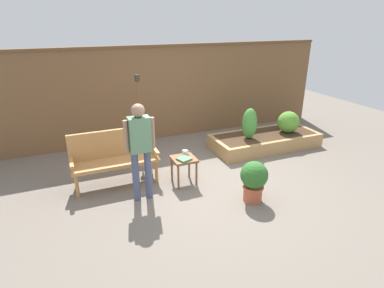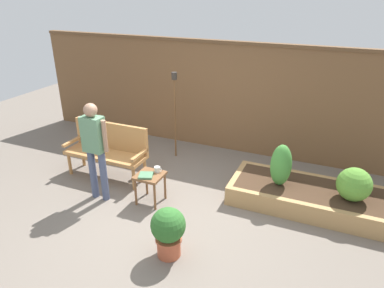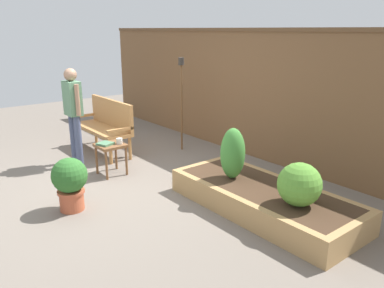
{
  "view_description": "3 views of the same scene",
  "coord_description": "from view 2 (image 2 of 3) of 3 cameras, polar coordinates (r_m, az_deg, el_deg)",
  "views": [
    {
      "loc": [
        -2.17,
        -4.38,
        2.71
      ],
      "look_at": [
        -0.12,
        0.49,
        0.6
      ],
      "focal_mm": 29.71,
      "sensor_mm": 36.0,
      "label": 1
    },
    {
      "loc": [
        2.03,
        -3.76,
        3.06
      ],
      "look_at": [
        -0.0,
        0.96,
        0.75
      ],
      "focal_mm": 32.75,
      "sensor_mm": 36.0,
      "label": 2
    },
    {
      "loc": [
        4.71,
        -2.28,
        2.14
      ],
      "look_at": [
        0.64,
        0.98,
        0.58
      ],
      "focal_mm": 36.09,
      "sensor_mm": 36.0,
      "label": 3
    }
  ],
  "objects": [
    {
      "name": "book_on_table",
      "position": [
        5.27,
        -7.51,
        -5.09
      ],
      "size": [
        0.26,
        0.26,
        0.03
      ],
      "primitive_type": "cube",
      "rotation": [
        0.0,
        0.0,
        0.35
      ],
      "color": "#4C7A56",
      "rests_on": "side_table"
    },
    {
      "name": "person_by_bench",
      "position": [
        5.38,
        -15.58,
        0.02
      ],
      "size": [
        0.47,
        0.2,
        1.56
      ],
      "color": "#475170",
      "rests_on": "ground_plane"
    },
    {
      "name": "side_table",
      "position": [
        5.36,
        -6.86,
        -5.71
      ],
      "size": [
        0.4,
        0.4,
        0.48
      ],
      "color": "brown",
      "rests_on": "ground_plane"
    },
    {
      "name": "ground_plane",
      "position": [
        5.25,
        -4.19,
        -11.45
      ],
      "size": [
        14.0,
        14.0,
        0.0
      ],
      "primitive_type": "plane",
      "color": "#70665B"
    },
    {
      "name": "shrub_far_corner",
      "position": [
        5.41,
        24.89,
        -5.99
      ],
      "size": [
        0.48,
        0.48,
        0.48
      ],
      "color": "brown",
      "rests_on": "raised_planter_bed"
    },
    {
      "name": "fence_back",
      "position": [
        6.96,
        5.43,
        7.69
      ],
      "size": [
        8.4,
        0.14,
        2.16
      ],
      "color": "brown",
      "rests_on": "ground_plane"
    },
    {
      "name": "tiki_torch",
      "position": [
        6.52,
        -2.83,
        7.13
      ],
      "size": [
        0.1,
        0.1,
        1.67
      ],
      "color": "brown",
      "rests_on": "ground_plane"
    },
    {
      "name": "garden_bench",
      "position": [
        6.21,
        -13.49,
        -0.37
      ],
      "size": [
        1.44,
        0.48,
        0.94
      ],
      "color": "#B77F47",
      "rests_on": "ground_plane"
    },
    {
      "name": "raised_planter_bed",
      "position": [
        5.65,
        18.71,
        -8.18
      ],
      "size": [
        2.4,
        1.0,
        0.3
      ],
      "color": "#AD8451",
      "rests_on": "ground_plane"
    },
    {
      "name": "potted_boxwood",
      "position": [
        4.36,
        -3.88,
        -13.76
      ],
      "size": [
        0.43,
        0.43,
        0.67
      ],
      "color": "#B75638",
      "rests_on": "ground_plane"
    },
    {
      "name": "cup_on_table",
      "position": [
        5.36,
        -5.65,
        -4.13
      ],
      "size": [
        0.13,
        0.09,
        0.09
      ],
      "color": "silver",
      "rests_on": "side_table"
    },
    {
      "name": "shrub_near_bench",
      "position": [
        5.39,
        14.29,
        -3.37
      ],
      "size": [
        0.31,
        0.31,
        0.66
      ],
      "color": "brown",
      "rests_on": "raised_planter_bed"
    }
  ]
}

